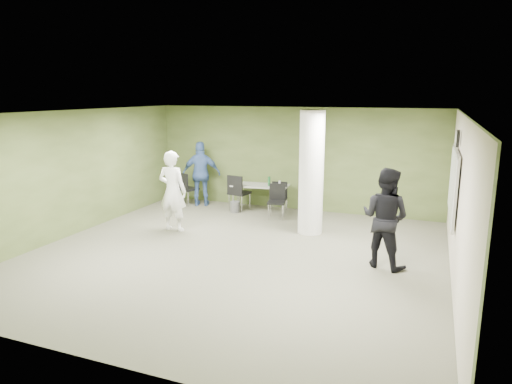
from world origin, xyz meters
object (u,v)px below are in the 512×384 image
at_px(folding_table, 261,187).
at_px(chair_back_left, 186,186).
at_px(man_black, 385,218).
at_px(man_blue, 201,174).
at_px(woman_white, 173,191).

bearing_deg(folding_table, chair_back_left, 179.10).
relative_size(man_black, man_blue, 1.01).
relative_size(chair_back_left, man_blue, 0.52).
bearing_deg(man_black, folding_table, -20.48).
bearing_deg(woman_white, man_black, 173.00).
relative_size(folding_table, woman_white, 0.84).
distance_m(folding_table, man_black, 4.66).
relative_size(folding_table, man_black, 0.85).
height_order(chair_back_left, man_blue, man_blue).
height_order(man_black, man_blue, man_black).
height_order(folding_table, woman_white, woman_white).
xyz_separation_m(folding_table, man_black, (3.56, -3.00, 0.25)).
distance_m(woman_white, man_blue, 2.45).
relative_size(chair_back_left, man_black, 0.51).
xyz_separation_m(chair_back_left, man_black, (5.79, -2.81, 0.37)).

